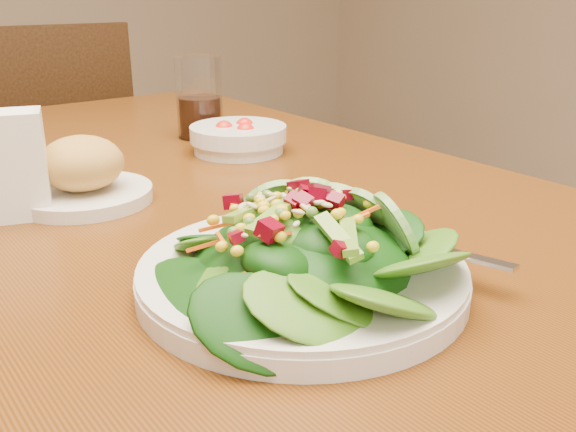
% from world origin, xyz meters
% --- Properties ---
extents(dining_table, '(0.90, 1.40, 0.75)m').
position_xyz_m(dining_table, '(0.00, 0.00, 0.65)').
color(dining_table, '#5B3210').
rests_on(dining_table, ground_plane).
extents(chair_far, '(0.46, 0.46, 0.90)m').
position_xyz_m(chair_far, '(0.21, 1.11, 0.48)').
color(chair_far, '#38200F').
rests_on(chair_far, ground_plane).
extents(salad_plate, '(0.29, 0.29, 0.08)m').
position_xyz_m(salad_plate, '(-0.00, -0.31, 0.78)').
color(salad_plate, silver).
rests_on(salad_plate, dining_table).
extents(bread_plate, '(0.16, 0.16, 0.08)m').
position_xyz_m(bread_plate, '(-0.08, 0.04, 0.78)').
color(bread_plate, silver).
rests_on(bread_plate, dining_table).
extents(tomato_bowl, '(0.15, 0.15, 0.05)m').
position_xyz_m(tomato_bowl, '(0.20, 0.13, 0.77)').
color(tomato_bowl, silver).
rests_on(tomato_bowl, dining_table).
extents(drinking_glass, '(0.08, 0.08, 0.14)m').
position_xyz_m(drinking_glass, '(0.21, 0.25, 0.81)').
color(drinking_glass, silver).
rests_on(drinking_glass, dining_table).
extents(napkin_holder, '(0.10, 0.08, 0.12)m').
position_xyz_m(napkin_holder, '(-0.17, 0.03, 0.81)').
color(napkin_holder, white).
rests_on(napkin_holder, dining_table).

